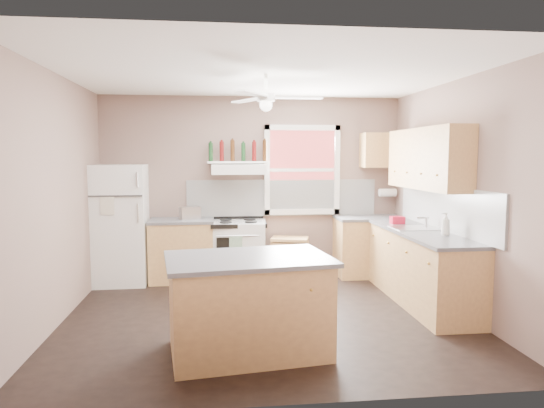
{
  "coord_description": "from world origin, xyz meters",
  "views": [
    {
      "loc": [
        -0.54,
        -5.34,
        1.82
      ],
      "look_at": [
        0.1,
        0.3,
        1.25
      ],
      "focal_mm": 32.0,
      "sensor_mm": 36.0,
      "label": 1
    }
  ],
  "objects": [
    {
      "name": "floor",
      "position": [
        0.0,
        0.0,
        0.0
      ],
      "size": [
        4.5,
        4.5,
        0.0
      ],
      "primitive_type": "plane",
      "color": "black",
      "rests_on": "ground"
    },
    {
      "name": "ceiling",
      "position": [
        0.0,
        0.0,
        2.7
      ],
      "size": [
        4.5,
        4.5,
        0.0
      ],
      "primitive_type": "plane",
      "color": "white",
      "rests_on": "ground"
    },
    {
      "name": "wall_back",
      "position": [
        0.0,
        2.02,
        1.35
      ],
      "size": [
        4.5,
        0.05,
        2.7
      ],
      "primitive_type": "cube",
      "color": "#786056",
      "rests_on": "ground"
    },
    {
      "name": "wall_right",
      "position": [
        2.27,
        0.0,
        1.35
      ],
      "size": [
        0.05,
        4.0,
        2.7
      ],
      "primitive_type": "cube",
      "color": "#786056",
      "rests_on": "ground"
    },
    {
      "name": "wall_left",
      "position": [
        -2.27,
        0.0,
        1.35
      ],
      "size": [
        0.05,
        4.0,
        2.7
      ],
      "primitive_type": "cube",
      "color": "#786056",
      "rests_on": "ground"
    },
    {
      "name": "backsplash_back",
      "position": [
        0.45,
        1.99,
        1.18
      ],
      "size": [
        2.9,
        0.03,
        0.55
      ],
      "primitive_type": "cube",
      "color": "white",
      "rests_on": "wall_back"
    },
    {
      "name": "backsplash_right",
      "position": [
        2.23,
        0.3,
        1.18
      ],
      "size": [
        0.03,
        2.6,
        0.55
      ],
      "primitive_type": "cube",
      "color": "white",
      "rests_on": "wall_right"
    },
    {
      "name": "window_view",
      "position": [
        0.75,
        1.98,
        1.6
      ],
      "size": [
        1.0,
        0.02,
        1.2
      ],
      "primitive_type": "cube",
      "color": "maroon",
      "rests_on": "wall_back"
    },
    {
      "name": "window_frame",
      "position": [
        0.75,
        1.96,
        1.6
      ],
      "size": [
        1.16,
        0.07,
        1.36
      ],
      "primitive_type": "cube",
      "color": "white",
      "rests_on": "wall_back"
    },
    {
      "name": "refrigerator",
      "position": [
        -1.9,
        1.66,
        0.85
      ],
      "size": [
        0.73,
        0.71,
        1.69
      ],
      "primitive_type": "cube",
      "rotation": [
        0.0,
        0.0,
        0.02
      ],
      "color": "white",
      "rests_on": "floor"
    },
    {
      "name": "base_cabinet_left",
      "position": [
        -1.06,
        1.7,
        0.43
      ],
      "size": [
        0.9,
        0.6,
        0.86
      ],
      "primitive_type": "cube",
      "color": "#A87946",
      "rests_on": "floor"
    },
    {
      "name": "counter_left",
      "position": [
        -1.06,
        1.7,
        0.88
      ],
      "size": [
        0.92,
        0.62,
        0.04
      ],
      "primitive_type": "cube",
      "color": "#504F52",
      "rests_on": "base_cabinet_left"
    },
    {
      "name": "toaster",
      "position": [
        -0.94,
        1.71,
        0.99
      ],
      "size": [
        0.32,
        0.25,
        0.18
      ],
      "primitive_type": "cube",
      "rotation": [
        0.0,
        0.0,
        0.37
      ],
      "color": "silver",
      "rests_on": "counter_left"
    },
    {
      "name": "stove",
      "position": [
        -0.24,
        1.7,
        0.43
      ],
      "size": [
        0.86,
        0.72,
        0.86
      ],
      "primitive_type": "cube",
      "rotation": [
        0.0,
        0.0,
        -0.1
      ],
      "color": "white",
      "rests_on": "floor"
    },
    {
      "name": "range_hood",
      "position": [
        -0.23,
        1.75,
        1.62
      ],
      "size": [
        0.78,
        0.5,
        0.14
      ],
      "primitive_type": "cube",
      "color": "white",
      "rests_on": "wall_back"
    },
    {
      "name": "bottle_shelf",
      "position": [
        -0.23,
        1.87,
        1.72
      ],
      "size": [
        0.9,
        0.26,
        0.03
      ],
      "primitive_type": "cube",
      "color": "white",
      "rests_on": "range_hood"
    },
    {
      "name": "cart",
      "position": [
        0.53,
        1.73,
        0.27
      ],
      "size": [
        0.61,
        0.49,
        0.54
      ],
      "primitive_type": "cube",
      "rotation": [
        0.0,
        0.0,
        -0.27
      ],
      "color": "#A87946",
      "rests_on": "floor"
    },
    {
      "name": "base_cabinet_corner",
      "position": [
        1.75,
        1.7,
        0.43
      ],
      "size": [
        1.0,
        0.6,
        0.86
      ],
      "primitive_type": "cube",
      "color": "#A87946",
      "rests_on": "floor"
    },
    {
      "name": "base_cabinet_right",
      "position": [
        1.95,
        0.3,
        0.43
      ],
      "size": [
        0.6,
        2.2,
        0.86
      ],
      "primitive_type": "cube",
      "color": "#A87946",
      "rests_on": "floor"
    },
    {
      "name": "counter_corner",
      "position": [
        1.75,
        1.7,
        0.88
      ],
      "size": [
        1.02,
        0.62,
        0.04
      ],
      "primitive_type": "cube",
      "color": "#504F52",
      "rests_on": "base_cabinet_corner"
    },
    {
      "name": "counter_right",
      "position": [
        1.94,
        0.3,
        0.88
      ],
      "size": [
        0.62,
        2.22,
        0.04
      ],
      "primitive_type": "cube",
      "color": "#504F52",
      "rests_on": "base_cabinet_right"
    },
    {
      "name": "sink",
      "position": [
        1.94,
        0.5,
        0.9
      ],
      "size": [
        0.55,
        0.45,
        0.03
      ],
      "primitive_type": "cube",
      "color": "silver",
      "rests_on": "counter_right"
    },
    {
      "name": "faucet",
      "position": [
        2.1,
        0.5,
        0.97
      ],
      "size": [
        0.03,
        0.03,
        0.14
      ],
      "primitive_type": "cylinder",
      "color": "silver",
      "rests_on": "sink"
    },
    {
      "name": "upper_cabinet_right",
      "position": [
        2.08,
        0.5,
        1.78
      ],
      "size": [
        0.33,
        1.8,
        0.76
      ],
      "primitive_type": "cube",
      "color": "#A87946",
      "rests_on": "wall_right"
    },
    {
      "name": "upper_cabinet_corner",
      "position": [
        1.95,
        1.83,
        1.9
      ],
      "size": [
        0.6,
        0.33,
        0.52
      ],
      "primitive_type": "cube",
      "color": "#A87946",
      "rests_on": "wall_back"
    },
    {
      "name": "paper_towel",
      "position": [
        2.07,
        1.86,
        1.25
      ],
      "size": [
        0.26,
        0.12,
        0.12
      ],
      "primitive_type": "cylinder",
      "rotation": [
        0.0,
        1.57,
        0.0
      ],
      "color": "white",
      "rests_on": "wall_back"
    },
    {
      "name": "island",
      "position": [
        -0.26,
        -1.0,
        0.43
      ],
      "size": [
        1.5,
        1.06,
        0.86
      ],
      "primitive_type": "cube",
      "rotation": [
        0.0,
        0.0,
        0.13
      ],
      "color": "#A87946",
      "rests_on": "floor"
    },
    {
      "name": "island_top",
      "position": [
        -0.26,
        -1.0,
        0.88
      ],
      "size": [
        1.59,
        1.15,
        0.04
      ],
      "primitive_type": "cube",
      "rotation": [
        0.0,
        0.0,
        0.13
      ],
      "color": "#504F52",
      "rests_on": "island"
    },
    {
      "name": "ceiling_fan_hub",
      "position": [
        0.0,
        0.0,
        2.45
      ],
      "size": [
        0.2,
        0.2,
        0.08
      ],
      "primitive_type": "cylinder",
      "color": "white",
      "rests_on": "ceiling"
    },
    {
      "name": "soap_bottle",
      "position": [
        2.07,
        -0.09,
        1.03
      ],
      "size": [
        0.12,
        0.12,
        0.26
      ],
      "primitive_type": "imported",
      "rotation": [
        0.0,
        0.0,
        4.96
      ],
      "color": "silver",
      "rests_on": "counter_right"
    },
    {
      "name": "red_caddy",
      "position": [
        1.88,
        0.91,
        0.95
      ],
      "size": [
        0.18,
        0.12,
        0.1
      ],
      "primitive_type": "cube",
      "rotation": [
        0.0,
        0.0,
        0.02
      ],
      "color": "#AD0E26",
      "rests_on": "counter_right"
    },
    {
      "name": "wine_bottles",
      "position": [
        -0.22,
        1.87,
        1.88
      ],
      "size": [
        0.86,
        0.06,
        0.31
      ],
      "color": "#143819",
      "rests_on": "bottle_shelf"
    }
  ]
}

